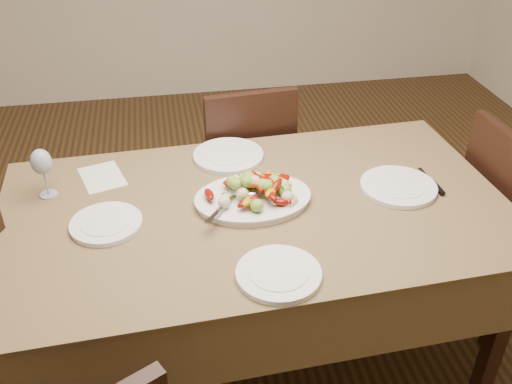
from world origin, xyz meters
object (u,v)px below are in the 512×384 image
at_px(dining_table, 256,284).
at_px(chair_far, 242,166).
at_px(plate_left, 106,224).
at_px(plate_far, 228,156).
at_px(wine_glass, 44,172).
at_px(plate_near, 279,274).
at_px(serving_platter, 253,200).
at_px(plate_right, 398,187).

height_order(dining_table, chair_far, chair_far).
bearing_deg(plate_left, plate_far, 39.56).
height_order(plate_far, wine_glass, wine_glass).
relative_size(chair_far, plate_near, 3.58).
xyz_separation_m(serving_platter, plate_far, (-0.04, 0.34, -0.00)).
relative_size(plate_right, wine_glass, 1.41).
height_order(serving_platter, plate_near, serving_platter).
relative_size(plate_right, plate_far, 0.99).
xyz_separation_m(serving_platter, plate_left, (-0.52, -0.05, -0.00)).
bearing_deg(plate_near, serving_platter, 91.05).
distance_m(dining_table, plate_near, 0.55).
bearing_deg(plate_far, plate_right, -30.22).
distance_m(plate_right, plate_near, 0.68).
distance_m(plate_left, wine_glass, 0.34).
distance_m(serving_platter, plate_far, 0.35).
relative_size(plate_far, plate_near, 1.10).
xyz_separation_m(plate_right, plate_far, (-0.60, 0.35, 0.00)).
distance_m(serving_platter, plate_right, 0.56).
height_order(plate_right, wine_glass, wine_glass).
distance_m(chair_far, serving_platter, 0.80).
xyz_separation_m(dining_table, chair_far, (0.07, 0.76, 0.10)).
xyz_separation_m(dining_table, serving_platter, (-0.01, 0.03, 0.39)).
xyz_separation_m(dining_table, plate_far, (-0.05, 0.37, 0.39)).
distance_m(serving_platter, wine_glass, 0.77).
bearing_deg(plate_right, chair_far, 123.20).
distance_m(chair_far, plate_near, 1.19).
height_order(chair_far, wine_glass, wine_glass).
distance_m(chair_far, plate_right, 0.94).
relative_size(serving_platter, plate_far, 1.43).
bearing_deg(plate_left, serving_platter, 5.70).
xyz_separation_m(plate_left, plate_near, (0.53, -0.36, 0.00)).
bearing_deg(wine_glass, plate_near, -38.42).
bearing_deg(plate_right, plate_left, -177.59).
height_order(plate_right, plate_near, same).
bearing_deg(plate_right, wine_glass, 171.68).
bearing_deg(dining_table, plate_near, -89.85).
relative_size(plate_left, plate_near, 0.93).
distance_m(plate_near, wine_glass, 0.96).
xyz_separation_m(dining_table, plate_near, (0.00, -0.39, 0.39)).
bearing_deg(plate_left, wine_glass, 132.87).
bearing_deg(serving_platter, wine_glass, 166.09).
bearing_deg(chair_far, plate_right, 117.58).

